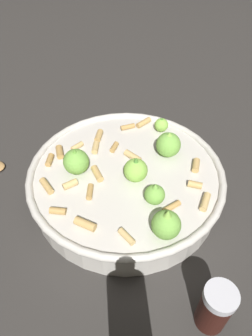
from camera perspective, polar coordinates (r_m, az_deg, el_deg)
The scene contains 3 objects.
ground_plane at distance 0.58m, azimuth -0.00°, elevation -4.47°, with size 2.40×2.40×0.00m, color #2D2B28.
cooking_pan at distance 0.55m, azimuth 0.09°, elevation -2.18°, with size 0.34×0.34×0.11m.
pepper_shaker at distance 0.44m, azimuth 16.05°, elevation -23.48°, with size 0.04×0.04×0.08m.
Camera 1 is at (0.37, -0.07, 0.44)m, focal length 33.13 mm.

